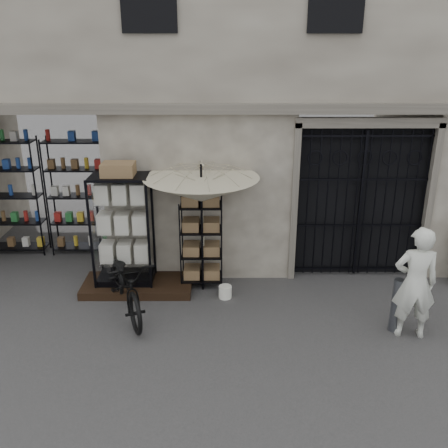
{
  "coord_description": "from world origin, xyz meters",
  "views": [
    {
      "loc": [
        -0.84,
        -6.7,
        4.41
      ],
      "look_at": [
        -0.8,
        1.4,
        1.35
      ],
      "focal_mm": 40.0,
      "sensor_mm": 36.0,
      "label": 1
    }
  ],
  "objects_px": {
    "shopkeeper": "(407,334)",
    "white_bucket": "(225,292)",
    "bicycle": "(128,312)",
    "steel_bollard": "(396,305)",
    "market_umbrella": "(201,183)",
    "display_cabinet": "(123,235)",
    "wire_rack": "(202,244)"
  },
  "relations": [
    {
      "from": "shopkeeper",
      "to": "white_bucket",
      "type": "bearing_deg",
      "value": -17.61
    },
    {
      "from": "bicycle",
      "to": "shopkeeper",
      "type": "xyz_separation_m",
      "value": [
        4.53,
        -0.71,
        0.0
      ]
    },
    {
      "from": "steel_bollard",
      "to": "white_bucket",
      "type": "bearing_deg",
      "value": 158.2
    },
    {
      "from": "market_umbrella",
      "to": "shopkeeper",
      "type": "distance_m",
      "value": 4.16
    },
    {
      "from": "shopkeeper",
      "to": "market_umbrella",
      "type": "bearing_deg",
      "value": -19.66
    },
    {
      "from": "market_umbrella",
      "to": "shopkeeper",
      "type": "bearing_deg",
      "value": -24.8
    },
    {
      "from": "steel_bollard",
      "to": "display_cabinet",
      "type": "bearing_deg",
      "value": 162.0
    },
    {
      "from": "display_cabinet",
      "to": "white_bucket",
      "type": "xyz_separation_m",
      "value": [
        1.84,
        -0.4,
        -0.94
      ]
    },
    {
      "from": "bicycle",
      "to": "steel_bollard",
      "type": "relative_size",
      "value": 2.27
    },
    {
      "from": "market_umbrella",
      "to": "shopkeeper",
      "type": "relative_size",
      "value": 1.57
    },
    {
      "from": "steel_bollard",
      "to": "shopkeeper",
      "type": "bearing_deg",
      "value": -35.1
    },
    {
      "from": "bicycle",
      "to": "market_umbrella",
      "type": "bearing_deg",
      "value": 10.15
    },
    {
      "from": "market_umbrella",
      "to": "white_bucket",
      "type": "relative_size",
      "value": 12.26
    },
    {
      "from": "wire_rack",
      "to": "market_umbrella",
      "type": "relative_size",
      "value": 0.59
    },
    {
      "from": "market_umbrella",
      "to": "bicycle",
      "type": "bearing_deg",
      "value": -147.12
    },
    {
      "from": "market_umbrella",
      "to": "white_bucket",
      "type": "distance_m",
      "value": 2.01
    },
    {
      "from": "wire_rack",
      "to": "shopkeeper",
      "type": "bearing_deg",
      "value": -51.84
    },
    {
      "from": "wire_rack",
      "to": "white_bucket",
      "type": "distance_m",
      "value": 0.98
    },
    {
      "from": "shopkeeper",
      "to": "steel_bollard",
      "type": "bearing_deg",
      "value": -29.95
    },
    {
      "from": "market_umbrella",
      "to": "steel_bollard",
      "type": "bearing_deg",
      "value": -24.12
    },
    {
      "from": "display_cabinet",
      "to": "white_bucket",
      "type": "distance_m",
      "value": 2.1
    },
    {
      "from": "display_cabinet",
      "to": "bicycle",
      "type": "height_order",
      "value": "display_cabinet"
    },
    {
      "from": "wire_rack",
      "to": "bicycle",
      "type": "relative_size",
      "value": 0.83
    },
    {
      "from": "wire_rack",
      "to": "display_cabinet",
      "type": "bearing_deg",
      "value": 160.07
    },
    {
      "from": "wire_rack",
      "to": "white_bucket",
      "type": "height_order",
      "value": "wire_rack"
    },
    {
      "from": "bicycle",
      "to": "shopkeeper",
      "type": "distance_m",
      "value": 4.58
    },
    {
      "from": "display_cabinet",
      "to": "market_umbrella",
      "type": "height_order",
      "value": "market_umbrella"
    },
    {
      "from": "display_cabinet",
      "to": "market_umbrella",
      "type": "xyz_separation_m",
      "value": [
        1.43,
        -0.08,
        1.0
      ]
    },
    {
      "from": "display_cabinet",
      "to": "shopkeeper",
      "type": "height_order",
      "value": "display_cabinet"
    },
    {
      "from": "market_umbrella",
      "to": "shopkeeper",
      "type": "xyz_separation_m",
      "value": [
        3.28,
        -1.52,
        -2.05
      ]
    },
    {
      "from": "display_cabinet",
      "to": "wire_rack",
      "type": "bearing_deg",
      "value": 19.66
    },
    {
      "from": "wire_rack",
      "to": "shopkeeper",
      "type": "xyz_separation_m",
      "value": [
        3.3,
        -1.71,
        -0.83
      ]
    }
  ]
}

